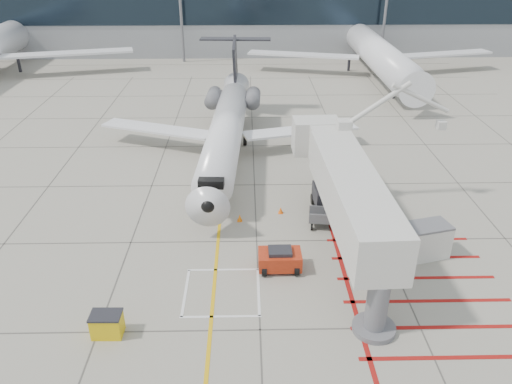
{
  "coord_description": "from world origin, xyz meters",
  "views": [
    {
      "loc": [
        -0.58,
        -22.72,
        17.48
      ],
      "look_at": [
        0.0,
        6.0,
        2.5
      ],
      "focal_mm": 35.0,
      "sensor_mm": 36.0,
      "label": 1
    }
  ],
  "objects_px": {
    "regional_jet": "(223,123)",
    "jet_bridge": "(351,203)",
    "pushback_tug": "(280,259)",
    "spill_bin": "(107,324)"
  },
  "relations": [
    {
      "from": "regional_jet",
      "to": "spill_bin",
      "type": "relative_size",
      "value": 20.9
    },
    {
      "from": "spill_bin",
      "to": "regional_jet",
      "type": "bearing_deg",
      "value": 76.51
    },
    {
      "from": "jet_bridge",
      "to": "pushback_tug",
      "type": "xyz_separation_m",
      "value": [
        -4.12,
        -1.17,
        -2.97
      ]
    },
    {
      "from": "regional_jet",
      "to": "jet_bridge",
      "type": "height_order",
      "value": "regional_jet"
    },
    {
      "from": "jet_bridge",
      "to": "regional_jet",
      "type": "bearing_deg",
      "value": 119.33
    },
    {
      "from": "jet_bridge",
      "to": "spill_bin",
      "type": "distance_m",
      "value": 14.64
    },
    {
      "from": "regional_jet",
      "to": "jet_bridge",
      "type": "bearing_deg",
      "value": -55.69
    },
    {
      "from": "jet_bridge",
      "to": "spill_bin",
      "type": "xyz_separation_m",
      "value": [
        -12.83,
        -6.34,
        -3.07
      ]
    },
    {
      "from": "pushback_tug",
      "to": "regional_jet",
      "type": "bearing_deg",
      "value": 104.4
    },
    {
      "from": "pushback_tug",
      "to": "spill_bin",
      "type": "bearing_deg",
      "value": -149.78
    }
  ]
}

